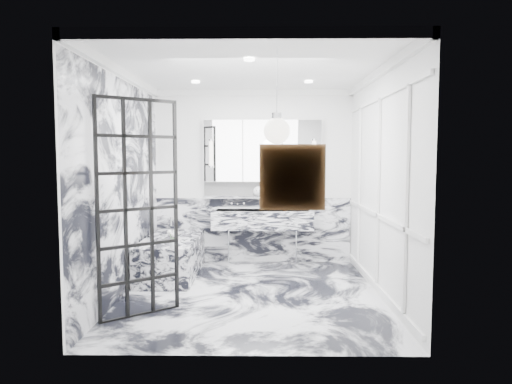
{
  "coord_description": "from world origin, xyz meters",
  "views": [
    {
      "loc": [
        0.14,
        -5.64,
        1.74
      ],
      "look_at": [
        0.06,
        0.5,
        1.25
      ],
      "focal_mm": 32.0,
      "sensor_mm": 36.0,
      "label": 1
    }
  ],
  "objects_px": {
    "crittall_door": "(139,209)",
    "trough_sink": "(262,219)",
    "mirror_cabinet": "(262,151)",
    "bathtub": "(172,256)"
  },
  "relations": [
    {
      "from": "crittall_door",
      "to": "mirror_cabinet",
      "type": "height_order",
      "value": "crittall_door"
    },
    {
      "from": "mirror_cabinet",
      "to": "crittall_door",
      "type": "bearing_deg",
      "value": -118.07
    },
    {
      "from": "crittall_door",
      "to": "trough_sink",
      "type": "distance_m",
      "value": 2.73
    },
    {
      "from": "crittall_door",
      "to": "trough_sink",
      "type": "bearing_deg",
      "value": 23.22
    },
    {
      "from": "mirror_cabinet",
      "to": "trough_sink",
      "type": "bearing_deg",
      "value": -90.0
    },
    {
      "from": "crittall_door",
      "to": "trough_sink",
      "type": "xyz_separation_m",
      "value": [
        1.34,
        2.34,
        -0.44
      ]
    },
    {
      "from": "trough_sink",
      "to": "mirror_cabinet",
      "type": "relative_size",
      "value": 0.84
    },
    {
      "from": "crittall_door",
      "to": "mirror_cabinet",
      "type": "distance_m",
      "value": 2.92
    },
    {
      "from": "trough_sink",
      "to": "bathtub",
      "type": "xyz_separation_m",
      "value": [
        -1.33,
        -0.66,
        -0.45
      ]
    },
    {
      "from": "trough_sink",
      "to": "bathtub",
      "type": "distance_m",
      "value": 1.55
    }
  ]
}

